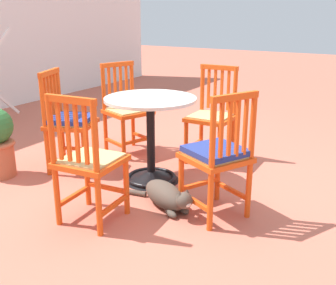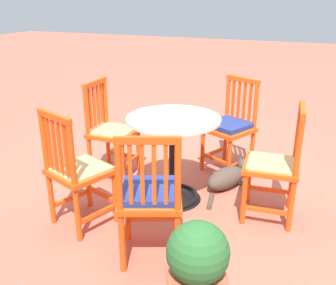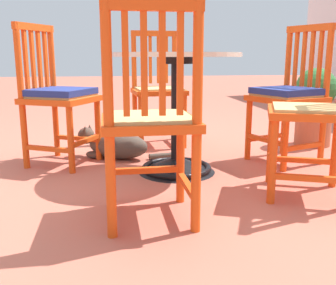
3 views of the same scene
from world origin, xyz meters
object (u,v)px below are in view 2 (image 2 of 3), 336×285
cafe_table (173,168)px  orange_chair_at_corner (111,132)px  orange_chair_tucked_in (150,197)px  tabby_cat (229,177)px  orange_chair_near_fence (78,172)px  orange_chair_by_planter (230,127)px  terracotta_planter (197,274)px  orange_chair_facing_out (275,166)px

cafe_table → orange_chair_at_corner: bearing=-17.9°
orange_chair_tucked_in → orange_chair_at_corner: bearing=-49.6°
cafe_table → tabby_cat: bearing=-135.0°
orange_chair_tucked_in → cafe_table: bearing=-79.5°
orange_chair_at_corner → orange_chair_near_fence: 0.88m
orange_chair_tucked_in → orange_chair_near_fence: (0.65, -0.16, -0.01)m
orange_chair_by_planter → orange_chair_at_corner: size_ratio=1.00×
terracotta_planter → orange_chair_tucked_in: bearing=-43.6°
cafe_table → tabby_cat: 0.58m
orange_chair_at_corner → tabby_cat: orange_chair_at_corner is taller
orange_chair_by_planter → orange_chair_facing_out: bearing=125.9°
orange_chair_near_fence → orange_chair_by_planter: bearing=-120.7°
orange_chair_tucked_in → terracotta_planter: size_ratio=1.47×
orange_chair_at_corner → tabby_cat: bearing=-171.8°
orange_chair_tucked_in → orange_chair_at_corner: 1.33m
orange_chair_near_fence → orange_chair_facing_out: bearing=-154.1°
orange_chair_by_planter → orange_chair_at_corner: same height
orange_chair_facing_out → tabby_cat: bearing=-40.7°
cafe_table → orange_chair_at_corner: orange_chair_at_corner is taller
orange_chair_facing_out → cafe_table: bearing=1.7°
cafe_table → orange_chair_tucked_in: 0.81m
cafe_table → orange_chair_tucked_in: orange_chair_tucked_in is taller
orange_chair_tucked_in → orange_chair_facing_out: size_ratio=1.00×
orange_chair_facing_out → orange_chair_near_fence: 1.47m
terracotta_planter → orange_chair_at_corner: bearing=-47.7°
cafe_table → orange_chair_near_fence: 0.82m
orange_chair_tucked_in → orange_chair_at_corner: same height
cafe_table → terracotta_planter: (-0.60, 1.22, 0.04)m
cafe_table → orange_chair_at_corner: (0.72, -0.23, 0.15)m
orange_chair_at_corner → orange_chair_tucked_in: bearing=130.4°
orange_chair_tucked_in → tabby_cat: 1.25m
orange_chair_facing_out → orange_chair_near_fence: size_ratio=1.00×
orange_chair_tucked_in → orange_chair_by_planter: 1.53m
orange_chair_facing_out → orange_chair_by_planter: same height
cafe_table → orange_chair_by_planter: (-0.30, -0.74, 0.16)m
orange_chair_facing_out → orange_chair_by_planter: bearing=-54.1°
terracotta_planter → orange_chair_near_fence: bearing=-28.3°
orange_chair_by_planter → orange_chair_near_fence: same height
orange_chair_facing_out → terracotta_planter: (0.22, 1.24, -0.11)m
orange_chair_at_corner → terracotta_planter: (-1.32, 1.45, -0.11)m
orange_chair_by_planter → tabby_cat: orange_chair_by_planter is taller
orange_chair_facing_out → tabby_cat: size_ratio=1.25×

